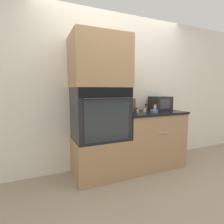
# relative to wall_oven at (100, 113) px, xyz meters

# --- Properties ---
(ground_plane) EXTENTS (12.00, 12.00, 0.00)m
(ground_plane) POSITION_rel_wall_oven_xyz_m (0.39, -0.30, -0.94)
(ground_plane) COLOR gray
(wall_back) EXTENTS (8.00, 0.05, 2.50)m
(wall_back) POSITION_rel_wall_oven_xyz_m (0.39, 0.33, 0.31)
(wall_back) COLOR silver
(wall_back) RESTS_ON ground_plane
(oven_cabinet_base) EXTENTS (0.78, 0.60, 0.57)m
(oven_cabinet_base) POSITION_rel_wall_oven_xyz_m (0.00, 0.00, -0.65)
(oven_cabinet_base) COLOR #A87F56
(oven_cabinet_base) RESTS_ON ground_plane
(wall_oven) EXTENTS (0.75, 0.64, 0.74)m
(wall_oven) POSITION_rel_wall_oven_xyz_m (0.00, 0.00, 0.00)
(wall_oven) COLOR black
(wall_oven) RESTS_ON oven_cabinet_base
(oven_cabinet_upper) EXTENTS (0.78, 0.60, 0.70)m
(oven_cabinet_upper) POSITION_rel_wall_oven_xyz_m (0.00, 0.00, 0.72)
(oven_cabinet_upper) COLOR #A87F56
(oven_cabinet_upper) RESTS_ON wall_oven
(counter_unit) EXTENTS (1.04, 0.63, 0.92)m
(counter_unit) POSITION_rel_wall_oven_xyz_m (0.90, 0.00, -0.48)
(counter_unit) COLOR #A87F56
(counter_unit) RESTS_ON ground_plane
(microwave) EXTENTS (0.32, 0.30, 0.24)m
(microwave) POSITION_rel_wall_oven_xyz_m (1.17, 0.12, 0.10)
(microwave) COLOR #232326
(microwave) RESTS_ON counter_unit
(knife_block) EXTENTS (0.12, 0.15, 0.26)m
(knife_block) POSITION_rel_wall_oven_xyz_m (0.56, 0.10, 0.09)
(knife_block) COLOR brown
(knife_block) RESTS_ON counter_unit
(bowl) EXTENTS (0.12, 0.12, 0.05)m
(bowl) POSITION_rel_wall_oven_xyz_m (0.83, -0.15, 0.01)
(bowl) COLOR #517599
(bowl) RESTS_ON counter_unit
(condiment_jar_near) EXTENTS (0.05, 0.05, 0.07)m
(condiment_jar_near) POSITION_rel_wall_oven_xyz_m (0.75, -0.02, 0.02)
(condiment_jar_near) COLOR silver
(condiment_jar_near) RESTS_ON counter_unit
(condiment_jar_mid) EXTENTS (0.05, 0.05, 0.08)m
(condiment_jar_mid) POSITION_rel_wall_oven_xyz_m (0.60, -0.04, 0.02)
(condiment_jar_mid) COLOR silver
(condiment_jar_mid) RESTS_ON counter_unit
(condiment_jar_far) EXTENTS (0.04, 0.04, 0.11)m
(condiment_jar_far) POSITION_rel_wall_oven_xyz_m (0.90, 0.16, 0.04)
(condiment_jar_far) COLOR brown
(condiment_jar_far) RESTS_ON counter_unit
(condiment_jar_back) EXTENTS (0.04, 0.04, 0.12)m
(condiment_jar_back) POSITION_rel_wall_oven_xyz_m (0.91, -0.07, 0.04)
(condiment_jar_back) COLOR silver
(condiment_jar_back) RESTS_ON counter_unit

